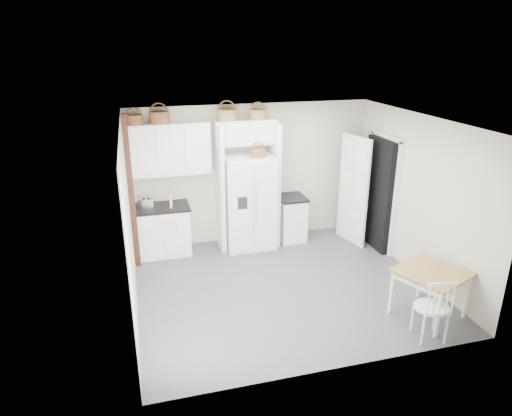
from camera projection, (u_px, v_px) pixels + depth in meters
name	position (u px, v px, depth m)	size (l,w,h in m)	color
floor	(283.00, 286.00, 7.23)	(4.50, 4.50, 0.00)	#43424A
ceiling	(287.00, 122.00, 6.33)	(4.50, 4.50, 0.00)	white
wall_back	(251.00, 174.00, 8.59)	(4.50, 4.50, 0.00)	beige
wall_left	(129.00, 224.00, 6.23)	(4.00, 4.00, 0.00)	beige
wall_right	(418.00, 197.00, 7.33)	(4.00, 4.00, 0.00)	beige
refrigerator	(249.00, 202.00, 8.36)	(0.90, 0.72, 1.74)	white
base_cab_left	(163.00, 231.00, 8.19)	(0.94, 0.60, 0.88)	white
base_cab_right	(291.00, 219.00, 8.80)	(0.48, 0.57, 0.84)	white
dining_table	(429.00, 293.00, 6.35)	(0.84, 0.84, 0.70)	brown
windsor_chair	(432.00, 307.00, 5.83)	(0.45, 0.41, 0.91)	white
counter_left	(161.00, 207.00, 8.03)	(0.98, 0.64, 0.04)	black
counter_right	(292.00, 198.00, 8.65)	(0.51, 0.61, 0.04)	black
toaster	(147.00, 204.00, 7.88)	(0.26, 0.15, 0.18)	silver
cookbook_red	(171.00, 201.00, 7.96)	(0.03, 0.14, 0.21)	#AA2511
cookbook_cream	(171.00, 201.00, 7.96)	(0.03, 0.15, 0.22)	#F2E5BF
basket_upper_a	(134.00, 120.00, 7.54)	(0.27, 0.27, 0.15)	#5F2A1D
basket_upper_b	(159.00, 117.00, 7.64)	(0.33, 0.33, 0.19)	#5F2A1D
basket_bridge_a	(227.00, 115.00, 7.92)	(0.34, 0.34, 0.19)	olive
basket_bridge_b	(257.00, 114.00, 8.06)	(0.29, 0.29, 0.17)	olive
basket_fridge_b	(258.00, 153.00, 7.98)	(0.27, 0.27, 0.14)	#5F2A1D
upper_cabinet	(170.00, 149.00, 7.86)	(1.40, 0.34, 0.90)	white
bridge_cabinet	(245.00, 132.00, 8.11)	(1.12, 0.34, 0.45)	white
fridge_panel_left	(220.00, 189.00, 8.21)	(0.08, 0.60, 2.30)	white
fridge_panel_right	(274.00, 184.00, 8.46)	(0.08, 0.60, 2.30)	white
trim_post	(131.00, 194.00, 7.46)	(0.09, 0.09, 2.60)	black
doorway_void	(380.00, 194.00, 8.31)	(0.18, 0.85, 2.05)	black
door_slab	(353.00, 190.00, 8.53)	(0.80, 0.04, 2.05)	white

